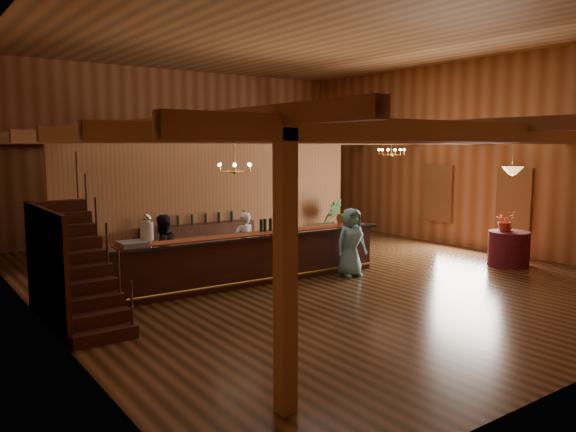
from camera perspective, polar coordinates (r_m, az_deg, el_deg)
floor at (r=13.49m, az=1.87°, el=-5.78°), size 14.00×14.00×0.00m
ceiling at (r=13.39m, az=1.96°, el=17.83°), size 14.00×14.00×0.00m
wall_back at (r=19.19m, az=-10.97°, el=6.20°), size 12.00×0.10×5.50m
wall_left at (r=10.64m, az=-24.80°, el=5.08°), size 0.10×14.00×5.50m
wall_right at (r=17.47m, az=17.83°, el=5.92°), size 0.10×14.00×5.50m
beam_grid at (r=13.57m, az=0.61°, el=8.09°), size 11.90×13.90×0.39m
support_posts at (r=12.84m, az=3.25°, el=0.80°), size 9.20×10.20×3.20m
partition_wall at (r=15.90m, az=-7.24°, el=1.78°), size 9.00×0.18×3.10m
window_right_front at (r=16.58m, az=22.00°, el=1.54°), size 0.12×1.05×1.75m
window_right_back at (r=18.10m, az=15.06°, el=2.24°), size 0.12×1.05×1.75m
staircase at (r=10.23m, az=-20.48°, el=-4.65°), size 1.00×2.80×2.00m
backroom_boxes at (r=17.88m, az=-9.65°, el=-0.97°), size 4.10×0.60×1.10m
tasting_bar at (r=12.44m, az=-3.50°, el=-4.29°), size 6.56×1.05×1.10m
beverage_dispenser at (r=11.36m, az=-14.15°, el=-1.37°), size 0.26×0.26×0.60m
glass_rack_tray at (r=11.19m, az=-15.57°, el=-2.76°), size 0.50×0.50×0.10m
raffle_drum at (r=13.69m, az=5.66°, el=-0.24°), size 0.34×0.24×0.30m
bar_bottle_0 at (r=12.56m, az=-2.75°, el=-0.99°), size 0.07×0.07×0.30m
bar_bottle_1 at (r=12.61m, az=-2.37°, el=-0.96°), size 0.07×0.07×0.30m
bar_bottle_2 at (r=12.69m, az=-1.80°, el=-0.91°), size 0.07×0.07×0.30m
bar_bottle_3 at (r=12.80m, az=-1.00°, el=-0.84°), size 0.07×0.07×0.30m
backbar_shelf at (r=15.44m, az=-8.99°, el=-2.50°), size 3.27×0.62×0.91m
round_table at (r=15.28m, az=21.51°, el=-3.08°), size 1.01×1.01×0.87m
chandelier_left at (r=12.50m, az=-5.44°, el=4.97°), size 0.80×0.80×0.81m
chandelier_right at (r=17.15m, az=10.46°, el=6.45°), size 0.80×0.80×0.51m
pendant_lamp at (r=15.08m, az=21.85°, el=4.30°), size 0.52×0.52×0.90m
bartender at (r=13.18m, az=-4.49°, el=-2.82°), size 0.55×0.37×1.48m
staff_second at (r=12.26m, az=-12.63°, el=-3.51°), size 0.88×0.76×1.57m
guest at (r=13.09m, az=6.44°, el=-2.66°), size 0.83×0.59×1.60m
floor_plant at (r=17.58m, az=4.34°, el=-0.50°), size 0.91×0.81×1.38m
table_flowers at (r=15.18m, az=21.18°, el=-0.44°), size 0.58×0.53×0.54m
table_vase at (r=15.30m, az=21.48°, el=-0.81°), size 0.20×0.20×0.32m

